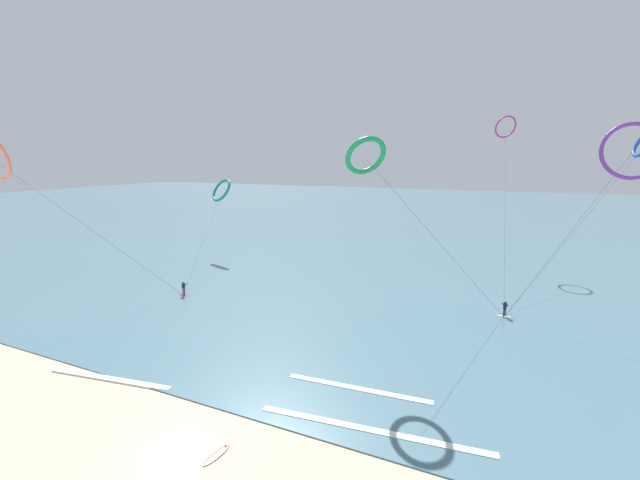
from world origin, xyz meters
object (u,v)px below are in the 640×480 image
object	(u,v)px
kite_magenta	(506,127)
kite_teal	(221,190)
surfer_crimson	(184,289)
kite_violet	(632,151)
surfer_ivory	(505,310)
kite_emerald	(366,156)
surfboard_spare	(217,455)

from	to	relation	value
kite_magenta	kite_teal	size ratio (longest dim) A/B	1.36
surfer_crimson	kite_teal	size ratio (longest dim) A/B	0.08
kite_teal	kite_violet	bearing A→B (deg)	11.66
surfer_ivory	kite_teal	distance (m)	45.36
surfer_crimson	surfer_ivory	world-z (taller)	same
surfer_ivory	kite_teal	bearing A→B (deg)	-74.99
kite_teal	surfer_crimson	bearing A→B (deg)	-42.57
surfer_crimson	kite_emerald	bearing A→B (deg)	-173.29
kite_emerald	kite_teal	size ratio (longest dim) A/B	0.82
kite_magenta	surfboard_spare	world-z (taller)	kite_magenta
surfer_ivory	kite_magenta	distance (m)	33.63
surfer_ivory	kite_magenta	xyz separation A→B (m)	(-1.27, 27.34, 19.54)
surfer_ivory	surfboard_spare	size ratio (longest dim) A/B	0.87
surfer_crimson	surfer_ivory	distance (m)	34.90
surfer_crimson	surfer_ivory	bearing A→B (deg)	-153.73
surfer_crimson	kite_emerald	xyz separation A→B (m)	(22.45, -2.56, 15.00)
surfer_crimson	surfboard_spare	xyz separation A→B (m)	(19.76, -19.37, -0.78)
surfer_crimson	kite_magenta	distance (m)	51.90
surfer_crimson	surfboard_spare	world-z (taller)	surfer_crimson
surfer_ivory	kite_teal	xyz separation A→B (m)	(-42.79, 11.42, 9.79)
surfer_ivory	kite_emerald	xyz separation A→B (m)	(-11.54, -10.44, 15.00)
surfer_crimson	kite_violet	xyz separation A→B (m)	(42.77, 9.03, 15.45)
kite_violet	kite_teal	bearing A→B (deg)	161.66
surfer_crimson	kite_teal	distance (m)	23.36
kite_emerald	kite_violet	xyz separation A→B (m)	(20.31, 11.60, 0.44)
kite_emerald	kite_teal	world-z (taller)	kite_emerald
kite_emerald	kite_violet	distance (m)	23.39
surfer_crimson	surfer_ivory	size ratio (longest dim) A/B	1.00
kite_teal	kite_emerald	bearing A→B (deg)	-12.05
surfboard_spare	kite_teal	bearing A→B (deg)	126.45
kite_emerald	surfer_ivory	bearing A→B (deg)	177.33
kite_magenta	surfboard_spare	distance (m)	59.68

